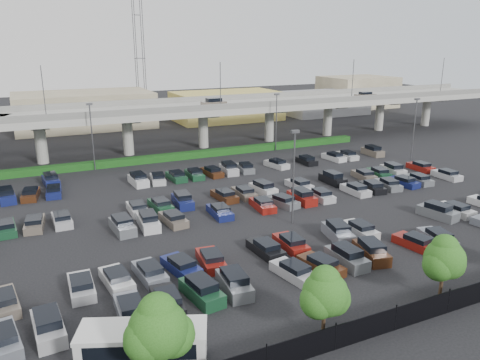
% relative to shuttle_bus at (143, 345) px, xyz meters
% --- Properties ---
extents(ground, '(280.00, 280.00, 0.00)m').
position_rel_shuttle_bus_xyz_m(ground, '(20.40, 24.09, -1.36)').
color(ground, black).
extents(overpass, '(150.00, 13.00, 15.80)m').
position_rel_shuttle_bus_xyz_m(overpass, '(20.15, 56.08, 5.61)').
color(overpass, gray).
rests_on(overpass, ground).
extents(hedge, '(66.00, 1.60, 1.10)m').
position_rel_shuttle_bus_xyz_m(hedge, '(20.40, 49.09, -0.81)').
color(hedge, '#133810').
rests_on(hedge, ground).
extents(fence, '(70.00, 0.10, 2.00)m').
position_rel_shuttle_bus_xyz_m(fence, '(20.35, -3.91, -0.45)').
color(fence, black).
rests_on(fence, ground).
extents(tree_row, '(65.07, 3.66, 5.94)m').
position_rel_shuttle_bus_xyz_m(tree_row, '(21.10, -2.44, 2.16)').
color(tree_row, '#332316').
rests_on(tree_row, ground).
extents(shuttle_bus, '(8.18, 5.41, 2.49)m').
position_rel_shuttle_bus_xyz_m(shuttle_bus, '(0.00, 0.00, 0.00)').
color(shuttle_bus, silver).
rests_on(shuttle_bus, ground).
extents(parked_cars, '(62.89, 41.62, 1.67)m').
position_rel_shuttle_bus_xyz_m(parked_cars, '(19.57, 20.27, -0.75)').
color(parked_cars, '#695E52').
rests_on(parked_cars, ground).
extents(light_poles, '(66.90, 48.38, 10.30)m').
position_rel_shuttle_bus_xyz_m(light_poles, '(16.28, 26.09, 4.88)').
color(light_poles, '#48484C').
rests_on(light_poles, ground).
extents(distant_buildings, '(138.00, 24.00, 9.00)m').
position_rel_shuttle_bus_xyz_m(distant_buildings, '(32.78, 85.90, 2.39)').
color(distant_buildings, gray).
rests_on(distant_buildings, ground).
extents(comm_tower, '(2.40, 2.40, 30.00)m').
position_rel_shuttle_bus_xyz_m(comm_tower, '(24.40, 98.09, 14.25)').
color(comm_tower, '#48484C').
rests_on(comm_tower, ground).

